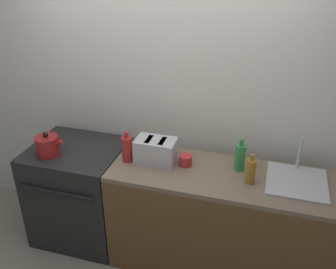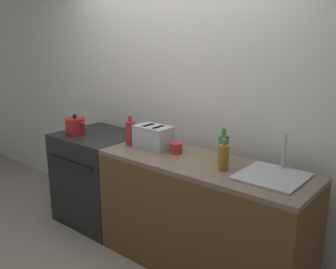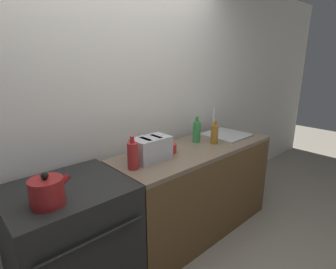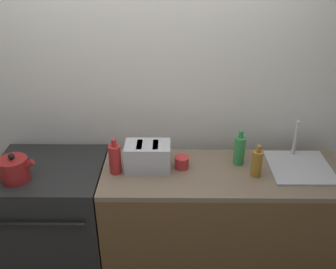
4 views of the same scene
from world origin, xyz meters
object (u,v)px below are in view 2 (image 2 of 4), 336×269
(toaster, at_px, (153,137))
(cup_red, at_px, (176,148))
(stove, at_px, (100,176))
(bottle_green, at_px, (223,148))
(kettle, at_px, (75,126))
(bottle_amber, at_px, (224,157))
(bottle_red, at_px, (131,133))

(toaster, height_order, cup_red, toaster)
(stove, height_order, bottle_green, bottle_green)
(stove, distance_m, cup_red, 1.07)
(stove, xyz_separation_m, kettle, (-0.16, -0.15, 0.52))
(bottle_green, relative_size, cup_red, 2.63)
(bottle_amber, relative_size, bottle_red, 0.89)
(bottle_red, bearing_deg, kettle, -171.87)
(bottle_green, bearing_deg, stove, -177.06)
(bottle_green, bearing_deg, bottle_red, -172.00)
(cup_red, bearing_deg, bottle_amber, -10.42)
(kettle, xyz_separation_m, cup_red, (1.11, 0.16, -0.04))
(stove, relative_size, toaster, 2.88)
(bottle_red, bearing_deg, stove, 174.11)
(kettle, relative_size, toaster, 0.76)
(bottle_red, bearing_deg, bottle_green, 8.00)
(bottle_green, bearing_deg, kettle, -171.94)
(stove, height_order, toaster, toaster)
(toaster, distance_m, bottle_red, 0.23)
(toaster, bearing_deg, bottle_amber, -6.06)
(toaster, bearing_deg, cup_red, 3.40)
(kettle, distance_m, bottle_red, 0.66)
(toaster, height_order, bottle_green, bottle_green)
(cup_red, bearing_deg, bottle_red, -171.87)
(kettle, relative_size, bottle_amber, 1.04)
(toaster, xyz_separation_m, bottle_green, (0.64, 0.07, 0.01))
(bottle_amber, xyz_separation_m, bottle_green, (-0.09, 0.15, 0.01))
(toaster, distance_m, bottle_green, 0.65)
(bottle_red, xyz_separation_m, cup_red, (0.46, 0.07, -0.07))
(stove, xyz_separation_m, cup_red, (0.95, 0.01, 0.48))
(bottle_red, distance_m, bottle_green, 0.87)
(bottle_red, distance_m, cup_red, 0.46)
(bottle_amber, xyz_separation_m, cup_red, (-0.50, 0.09, -0.05))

